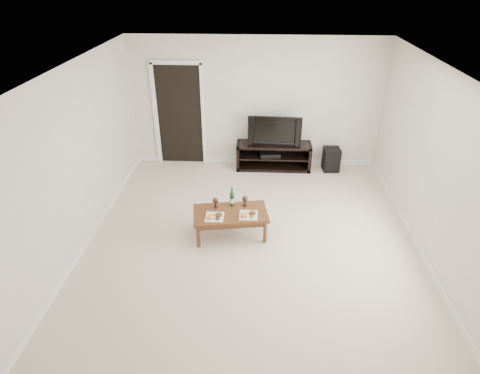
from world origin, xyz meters
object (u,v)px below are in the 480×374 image
coffee_table (231,224)px  television (275,130)px  subwoofer (331,159)px  media_console (273,156)px

coffee_table → television: bearing=73.4°
subwoofer → coffee_table: subwoofer is taller
coffee_table → subwoofer: bearing=51.4°
subwoofer → coffee_table: (-1.90, -2.37, -0.03)m
television → media_console: bearing=0.0°
television → subwoofer: (1.18, -0.02, -0.62)m
television → subwoofer: size_ratio=2.21×
media_console → television: bearing=0.0°
media_console → television: 0.58m
media_console → coffee_table: bearing=-106.6°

